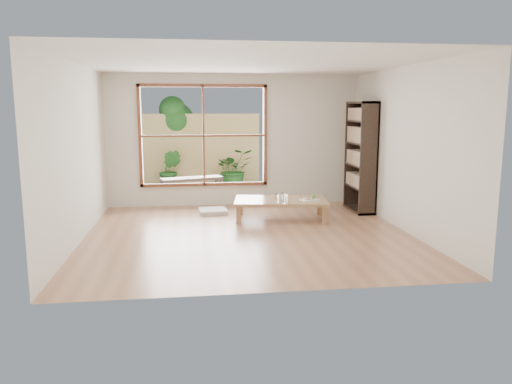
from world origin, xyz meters
TOP-DOWN VIEW (x-y plane):
  - ground at (0.00, 0.00)m, footprint 5.00×5.00m
  - low_table at (0.70, 0.99)m, footprint 1.73×1.14m
  - floor_cushion at (-0.47, 1.65)m, footprint 0.53×0.53m
  - bookshelf at (2.32, 1.52)m, footprint 0.33×0.93m
  - glass_tall at (0.70, 0.82)m, footprint 0.08×0.08m
  - glass_mid at (0.74, 0.99)m, footprint 0.06×0.06m
  - glass_short at (0.81, 1.12)m, footprint 0.07×0.07m
  - glass_small at (0.64, 1.06)m, footprint 0.07×0.07m
  - food_tray at (1.19, 0.84)m, footprint 0.34×0.28m
  - deck at (-0.60, 3.56)m, footprint 2.80×2.00m
  - garden_bench at (-0.84, 3.33)m, footprint 1.39×0.76m
  - bamboo_fence at (-0.60, 4.56)m, footprint 2.80×0.06m
  - shrub_right at (0.15, 4.19)m, footprint 1.01×0.93m
  - shrub_left at (-1.34, 4.31)m, footprint 0.61×0.54m
  - garden_tree at (-1.28, 4.86)m, footprint 1.04×0.85m

SIDE VIEW (x-z plane):
  - ground at x=0.00m, z-range 0.00..0.00m
  - deck at x=-0.60m, z-range -0.03..0.03m
  - floor_cushion at x=-0.47m, z-range 0.00..0.07m
  - low_table at x=0.70m, z-range 0.13..0.49m
  - food_tray at x=1.19m, z-range 0.33..0.42m
  - garden_bench at x=-0.84m, z-range 0.18..0.60m
  - glass_small at x=0.64m, z-range 0.35..0.44m
  - glass_short at x=0.81m, z-range 0.35..0.45m
  - glass_mid at x=0.74m, z-range 0.35..0.45m
  - glass_tall at x=0.70m, z-range 0.35..0.50m
  - shrub_left at x=-1.34m, z-range 0.03..0.97m
  - shrub_right at x=0.15m, z-range 0.03..0.99m
  - bamboo_fence at x=-0.60m, z-range 0.00..1.80m
  - bookshelf at x=2.32m, z-range 0.00..2.06m
  - garden_tree at x=-1.28m, z-range 0.52..2.74m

